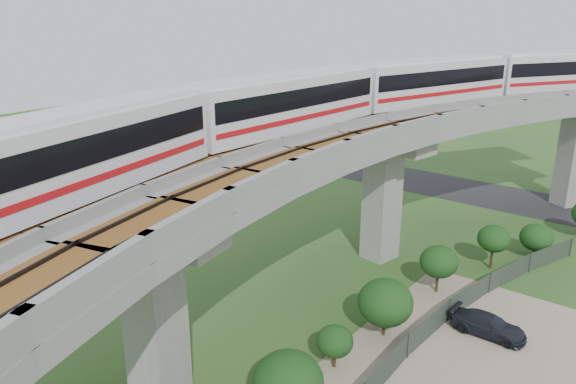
% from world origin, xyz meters
% --- Properties ---
extents(ground, '(160.00, 160.00, 0.00)m').
position_xyz_m(ground, '(0.00, 0.00, 0.00)').
color(ground, '#2A5321').
rests_on(ground, ground).
extents(asphalt_road, '(60.00, 8.00, 0.03)m').
position_xyz_m(asphalt_road, '(0.00, 30.00, 0.01)').
color(asphalt_road, '#232326').
rests_on(asphalt_road, ground).
extents(viaduct, '(19.58, 73.98, 11.40)m').
position_xyz_m(viaduct, '(3.84, 0.00, 9.05)').
color(viaduct, '#99968E').
rests_on(viaduct, ground).
extents(metro_train, '(15.96, 60.49, 3.64)m').
position_xyz_m(metro_train, '(1.13, 9.63, 12.31)').
color(metro_train, silver).
rests_on(metro_train, ground).
extents(fence, '(3.87, 38.73, 1.50)m').
position_xyz_m(fence, '(9.75, 0.00, 0.75)').
color(fence, '#2D382D').
rests_on(fence, ground).
extents(tree_1, '(2.40, 2.40, 2.73)m').
position_xyz_m(tree_1, '(10.19, 17.26, 1.70)').
color(tree_1, '#382314').
rests_on(tree_1, ground).
extents(tree_2, '(2.28, 2.28, 3.26)m').
position_xyz_m(tree_2, '(8.20, 13.66, 2.28)').
color(tree_2, '#382314').
rests_on(tree_2, ground).
extents(tree_3, '(2.48, 2.48, 3.24)m').
position_xyz_m(tree_3, '(6.62, 7.89, 2.18)').
color(tree_3, '#382314').
rests_on(tree_3, ground).
extents(tree_4, '(3.13, 3.13, 3.46)m').
position_xyz_m(tree_4, '(6.40, 1.16, 2.13)').
color(tree_4, '#382314').
rests_on(tree_4, ground).
extents(tree_5, '(1.93, 1.93, 2.38)m').
position_xyz_m(tree_5, '(5.82, -3.07, 1.55)').
color(tree_5, '#382314').
rests_on(tree_5, ground).
extents(tree_6, '(3.20, 3.20, 3.56)m').
position_xyz_m(tree_6, '(6.47, -7.82, 2.20)').
color(tree_6, '#382314').
rests_on(tree_6, ground).
extents(car_dark, '(4.22, 1.77, 1.22)m').
position_xyz_m(car_dark, '(11.09, 4.86, 0.65)').
color(car_dark, black).
rests_on(car_dark, dirt_lot).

